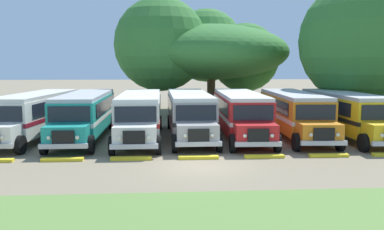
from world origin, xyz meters
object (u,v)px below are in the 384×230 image
object	(u,v)px
parked_bus_slot_1	(85,113)
parked_bus_slot_5	(294,112)
parked_bus_slot_3	(190,112)
parked_bus_slot_4	(241,112)
parked_bus_slot_0	(36,113)
parked_bus_slot_2	(140,113)
parked_bus_slot_6	(345,112)
broad_shade_tree	(203,50)

from	to	relation	value
parked_bus_slot_1	parked_bus_slot_5	distance (m)	13.54
parked_bus_slot_3	parked_bus_slot_4	xyz separation A→B (m)	(3.31, -0.22, 0.00)
parked_bus_slot_1	parked_bus_slot_4	xyz separation A→B (m)	(9.99, -0.14, 0.00)
parked_bus_slot_4	parked_bus_slot_5	size ratio (longest dim) A/B	1.00
parked_bus_slot_1	parked_bus_slot_3	distance (m)	6.68
parked_bus_slot_0	parked_bus_slot_5	distance (m)	16.70
parked_bus_slot_2	parked_bus_slot_1	bearing A→B (deg)	-95.38
parked_bus_slot_1	parked_bus_slot_2	size ratio (longest dim) A/B	1.00
parked_bus_slot_2	parked_bus_slot_5	xyz separation A→B (m)	(10.02, 0.23, 0.00)
parked_bus_slot_0	parked_bus_slot_2	distance (m)	6.70
parked_bus_slot_0	parked_bus_slot_5	xyz separation A→B (m)	(16.69, -0.37, 0.00)
parked_bus_slot_0	parked_bus_slot_3	world-z (taller)	same
parked_bus_slot_4	parked_bus_slot_6	xyz separation A→B (m)	(6.87, -0.29, 0.00)
parked_bus_slot_0	parked_bus_slot_5	bearing A→B (deg)	94.22
parked_bus_slot_1	parked_bus_slot_6	bearing A→B (deg)	88.34
parked_bus_slot_0	parked_bus_slot_1	xyz separation A→B (m)	(3.15, -0.28, 0.00)
parked_bus_slot_0	parked_bus_slot_2	size ratio (longest dim) A/B	1.01
broad_shade_tree	parked_bus_slot_1	bearing A→B (deg)	-124.40
parked_bus_slot_0	parked_bus_slot_6	xyz separation A→B (m)	(20.01, -0.71, 0.00)
broad_shade_tree	parked_bus_slot_6	bearing A→B (deg)	-58.36
parked_bus_slot_5	broad_shade_tree	world-z (taller)	broad_shade_tree
parked_bus_slot_1	broad_shade_tree	distance (m)	16.10
parked_bus_slot_2	parked_bus_slot_6	size ratio (longest dim) A/B	1.00
parked_bus_slot_3	broad_shade_tree	world-z (taller)	broad_shade_tree
parked_bus_slot_0	parked_bus_slot_1	world-z (taller)	same
parked_bus_slot_1	broad_shade_tree	size ratio (longest dim) A/B	0.67
parked_bus_slot_0	parked_bus_slot_6	world-z (taller)	same
parked_bus_slot_2	parked_bus_slot_4	xyz separation A→B (m)	(6.47, 0.18, 0.00)
parked_bus_slot_4	parked_bus_slot_6	world-z (taller)	same
parked_bus_slot_0	parked_bus_slot_1	distance (m)	3.17
parked_bus_slot_4	parked_bus_slot_0	bearing A→B (deg)	-90.31
parked_bus_slot_5	parked_bus_slot_0	bearing A→B (deg)	-88.83
parked_bus_slot_2	parked_bus_slot_6	bearing A→B (deg)	89.22
parked_bus_slot_2	broad_shade_tree	distance (m)	14.77
parked_bus_slot_4	parked_bus_slot_6	distance (m)	6.87
broad_shade_tree	parked_bus_slot_4	bearing A→B (deg)	-84.44
parked_bus_slot_4	parked_bus_slot_5	distance (m)	3.55
parked_bus_slot_2	parked_bus_slot_3	size ratio (longest dim) A/B	1.00
parked_bus_slot_0	parked_bus_slot_3	xyz separation A→B (m)	(9.84, -0.20, 0.00)
parked_bus_slot_0	parked_bus_slot_3	distance (m)	9.84
parked_bus_slot_2	parked_bus_slot_6	distance (m)	13.34
parked_bus_slot_3	parked_bus_slot_5	distance (m)	6.86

